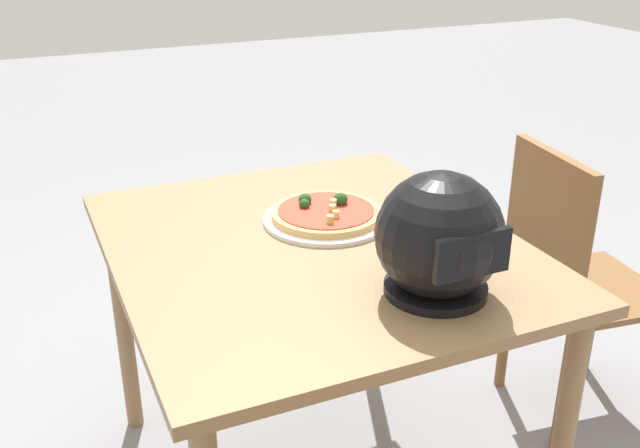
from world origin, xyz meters
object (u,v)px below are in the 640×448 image
at_px(motorcycle_helmet, 439,238).
at_px(chair_side, 567,274).
at_px(dining_table, 314,274).
at_px(pizza, 326,212).

distance_m(motorcycle_helmet, chair_side, 0.88).
height_order(dining_table, motorcycle_helmet, motorcycle_helmet).
bearing_deg(chair_side, pizza, -7.48).
distance_m(dining_table, pizza, 0.17).
distance_m(dining_table, motorcycle_helmet, 0.42).
bearing_deg(motorcycle_helmet, chair_side, -154.02).
distance_m(pizza, chair_side, 0.82).
xyz_separation_m(pizza, motorcycle_helmet, (-0.06, 0.44, 0.11)).
bearing_deg(pizza, motorcycle_helmet, 97.53).
height_order(dining_table, pizza, pizza).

